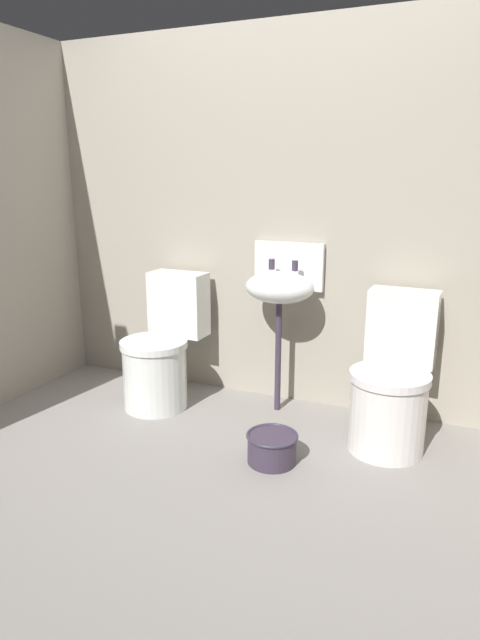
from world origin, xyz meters
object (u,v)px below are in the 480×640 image
Objects in this scene: toilet_left at (162,352)px; toilet_right at (392,385)px; bucket at (272,447)px; sink at (281,286)px.

toilet_left is 1.00× the size of toilet_right.
bucket is at bearing 154.74° from toilet_left.
toilet_left is at bearing 1.60° from toilet_right.
sink is 0.94m from bucket.
toilet_right is at bearing 41.48° from bucket.
toilet_right is 3.04× the size of bucket.
toilet_left is at bearing 153.38° from bucket.
toilet_left is 1.01m from bucket.
bucket is (-0.50, -0.44, -0.24)m from toilet_right.
toilet_right is at bearing -178.64° from toilet_left.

